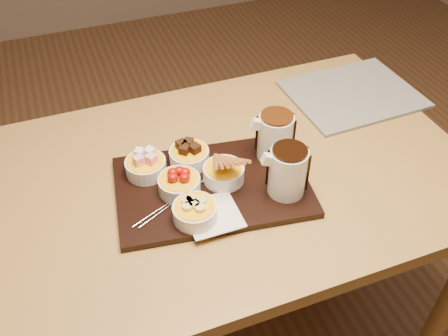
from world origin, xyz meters
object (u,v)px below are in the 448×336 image
object	(u,v)px
pitcher_milk_chocolate	(275,137)
pitcher_dark_chocolate	(288,172)
serving_board	(212,187)
bowl_strawberries	(179,185)
newspaper	(353,94)
dining_table	(234,196)

from	to	relation	value
pitcher_milk_chocolate	pitcher_dark_chocolate	bearing A→B (deg)	-94.40
pitcher_dark_chocolate	pitcher_milk_chocolate	bearing A→B (deg)	85.60
serving_board	bowl_strawberries	bearing A→B (deg)	-176.42
pitcher_milk_chocolate	newspaper	world-z (taller)	pitcher_milk_chocolate
dining_table	bowl_strawberries	distance (m)	0.21
serving_board	newspaper	world-z (taller)	serving_board
dining_table	bowl_strawberries	size ratio (longest dim) A/B	12.00
serving_board	pitcher_dark_chocolate	xyz separation A→B (m)	(0.15, -0.08, 0.07)
serving_board	pitcher_dark_chocolate	distance (m)	0.19
serving_board	newspaper	size ratio (longest dim) A/B	1.23
dining_table	pitcher_milk_chocolate	world-z (taller)	pitcher_milk_chocolate
bowl_strawberries	pitcher_dark_chocolate	world-z (taller)	pitcher_dark_chocolate
dining_table	newspaper	xyz separation A→B (m)	(0.46, 0.18, 0.10)
bowl_strawberries	pitcher_dark_chocolate	distance (m)	0.25
bowl_strawberries	pitcher_dark_chocolate	xyz separation A→B (m)	(0.23, -0.09, 0.04)
serving_board	pitcher_dark_chocolate	world-z (taller)	pitcher_dark_chocolate
serving_board	pitcher_milk_chocolate	size ratio (longest dim) A/B	3.84
bowl_strawberries	newspaper	xyz separation A→B (m)	(0.62, 0.23, -0.03)
dining_table	serving_board	world-z (taller)	serving_board
serving_board	bowl_strawberries	size ratio (longest dim) A/B	4.60
dining_table	pitcher_milk_chocolate	distance (m)	0.21
bowl_strawberries	newspaper	size ratio (longest dim) A/B	0.27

